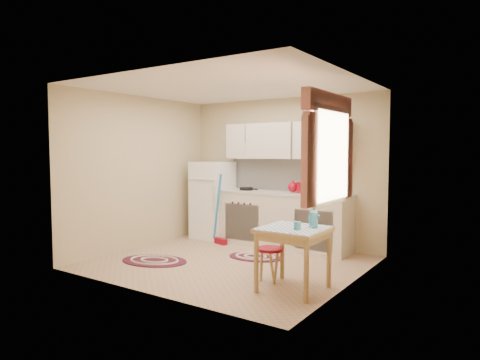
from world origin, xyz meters
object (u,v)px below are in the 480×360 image
(base_cabinets, at_px, (283,221))
(fridge, at_px, (213,200))
(table, at_px, (293,259))
(stool, at_px, (270,265))

(base_cabinets, bearing_deg, fridge, -178.01)
(base_cabinets, xyz_separation_m, table, (1.14, -1.87, -0.08))
(fridge, height_order, base_cabinets, fridge)
(base_cabinets, relative_size, table, 3.12)
(table, bearing_deg, stool, 162.13)
(table, distance_m, stool, 0.43)
(table, height_order, stool, table)
(base_cabinets, distance_m, stool, 1.92)
(table, xyz_separation_m, stool, (-0.38, 0.12, -0.15))
(base_cabinets, height_order, stool, base_cabinets)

